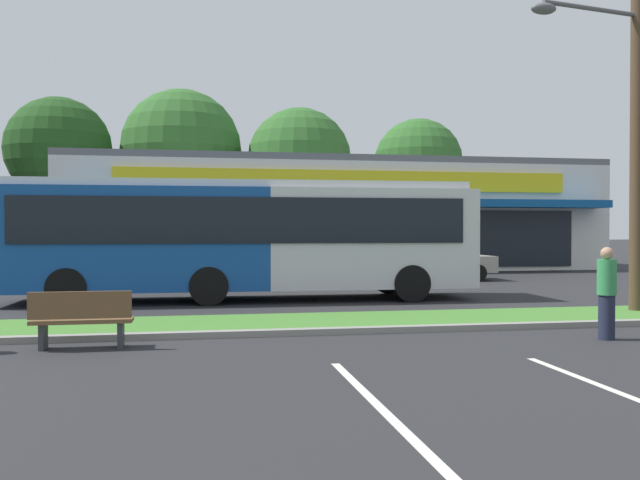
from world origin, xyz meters
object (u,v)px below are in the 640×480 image
(utility_pole, at_px, (632,92))
(pedestrian_near_bench, at_px, (607,293))
(bus_stop_bench, at_px, (82,318))
(car_2, at_px, (435,261))
(city_bus, at_px, (244,236))

(utility_pole, xyz_separation_m, pedestrian_near_bench, (-2.52, -2.91, -4.22))
(utility_pole, relative_size, bus_stop_bench, 5.88)
(bus_stop_bench, height_order, car_2, car_2)
(bus_stop_bench, relative_size, car_2, 0.38)
(city_bus, xyz_separation_m, bus_stop_bench, (-3.12, -7.08, -1.26))
(city_bus, relative_size, pedestrian_near_bench, 7.77)
(utility_pole, bearing_deg, bus_stop_bench, -169.05)
(utility_pole, relative_size, city_bus, 0.74)
(city_bus, xyz_separation_m, car_2, (7.70, 6.00, -1.04))
(city_bus, height_order, bus_stop_bench, city_bus)
(utility_pole, relative_size, car_2, 2.23)
(bus_stop_bench, height_order, pedestrian_near_bench, pedestrian_near_bench)
(car_2, height_order, pedestrian_near_bench, pedestrian_near_bench)
(car_2, xyz_separation_m, pedestrian_near_bench, (-1.85, -13.76, 0.10))
(city_bus, height_order, car_2, city_bus)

